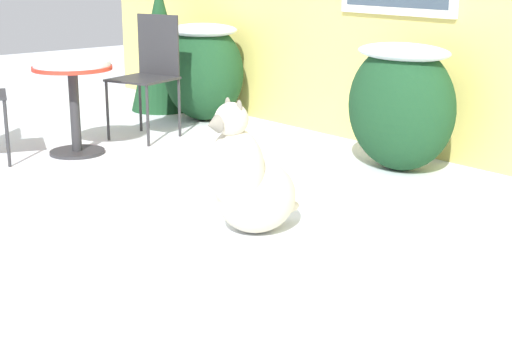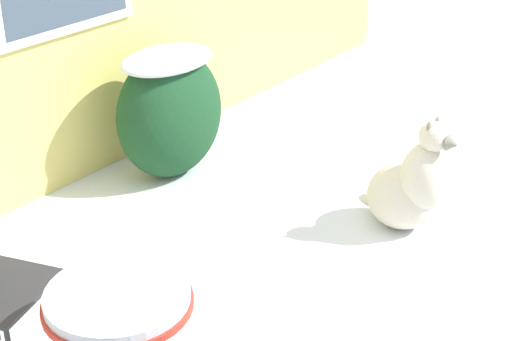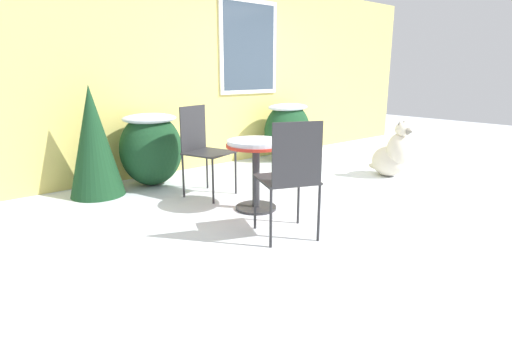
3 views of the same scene
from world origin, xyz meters
name	(u,v)px [view 2 (image 2 of 3)]	position (x,y,z in m)	size (l,w,h in m)	color
ground_plane	(342,288)	(0.00, 0.00, 0.00)	(16.00, 16.00, 0.00)	silver
shrub_middle	(170,109)	(0.48, 1.72, 0.49)	(0.85, 0.60, 0.91)	#194223
patio_table	(120,326)	(-1.46, 0.18, 0.56)	(0.61, 0.61, 0.73)	#2D2D30
dog	(411,187)	(0.81, 0.02, 0.29)	(0.45, 0.64, 0.77)	beige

